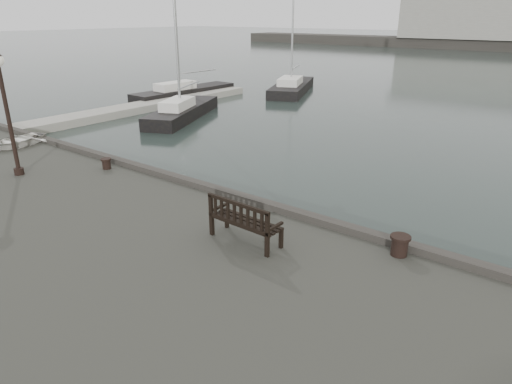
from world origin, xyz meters
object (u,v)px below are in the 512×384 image
at_px(bench, 245,229).
at_px(yacht_c, 183,114).
at_px(bollard_left, 106,164).
at_px(yacht_d, 292,89).
at_px(bollard_right, 400,245).
at_px(yacht_b, 185,95).
at_px(lamp_post, 4,97).
at_px(dinghy, 18,140).

xyz_separation_m(bench, yacht_c, (-16.36, 13.71, -1.64)).
xyz_separation_m(bollard_left, yacht_d, (-9.53, 26.04, -1.51)).
bearing_deg(bollard_right, yacht_c, 147.99).
bearing_deg(yacht_d, yacht_b, -147.33).
bearing_deg(lamp_post, bollard_left, 49.79).
height_order(bollard_right, lamp_post, lamp_post).
bearing_deg(yacht_b, yacht_d, 58.25).
height_order(bench, bollard_left, bench).
distance_m(dinghy, yacht_d, 26.80).
height_order(yacht_c, yacht_d, yacht_d).
relative_size(lamp_post, yacht_b, 0.31).
relative_size(lamp_post, yacht_c, 0.34).
height_order(yacht_b, yacht_d, yacht_b).
bearing_deg(lamp_post, bench, 5.26).
bearing_deg(yacht_b, bollard_left, -48.28).
height_order(bollard_left, dinghy, dinghy).
height_order(dinghy, yacht_c, yacht_c).
bearing_deg(yacht_d, bench, -82.07).
relative_size(yacht_b, yacht_d, 1.06).
xyz_separation_m(bollard_left, bollard_right, (10.18, 0.26, 0.05)).
distance_m(bench, yacht_c, 21.41).
bearing_deg(dinghy, yacht_c, 94.51).
xyz_separation_m(lamp_post, yacht_b, (-13.11, 20.17, -3.85)).
relative_size(bollard_right, yacht_c, 0.04).
xyz_separation_m(bench, lamp_post, (-8.89, -0.82, 2.21)).
height_order(bollard_right, yacht_b, yacht_b).
xyz_separation_m(bench, bollard_right, (3.08, 1.56, -0.10)).
relative_size(bollard_left, lamp_post, 0.09).
bearing_deg(bollard_left, bollard_right, 1.49).
distance_m(lamp_post, yacht_c, 16.78).
distance_m(bench, bollard_left, 7.22).
xyz_separation_m(bench, dinghy, (-12.41, 0.92, -0.09)).
height_order(lamp_post, dinghy, lamp_post).
relative_size(dinghy, yacht_c, 0.19).
bearing_deg(lamp_post, yacht_d, 105.37).
bearing_deg(dinghy, yacht_b, 104.85).
bearing_deg(yacht_b, dinghy, -60.32).
xyz_separation_m(bollard_left, dinghy, (-5.31, -0.38, 0.05)).
bearing_deg(bollard_right, dinghy, -177.61).
xyz_separation_m(dinghy, yacht_d, (-4.22, 26.42, -1.56)).
distance_m(bench, bollard_right, 3.45).
relative_size(bollard_left, yacht_c, 0.03).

